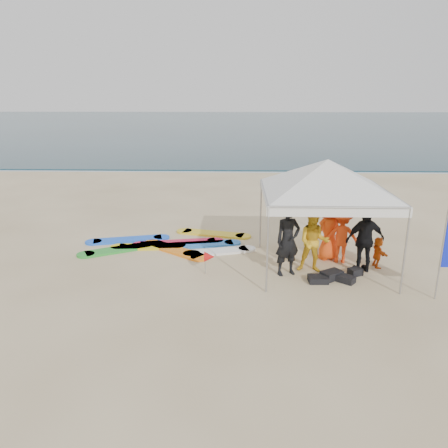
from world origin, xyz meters
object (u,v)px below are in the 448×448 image
object	(u,v)px
person_orange_a	(342,236)
surfboard_spread	(173,244)
marker_pennant	(209,257)
person_seated	(378,252)
person_black_b	(365,240)
person_black_a	(288,240)
person_yellow	(314,242)
canopy_tent	(328,160)
person_orange_b	(329,231)

from	to	relation	value
person_orange_a	surfboard_spread	xyz separation A→B (m)	(-5.12, 1.28, -0.77)
marker_pennant	surfboard_spread	size ratio (longest dim) A/B	0.12
person_seated	marker_pennant	size ratio (longest dim) A/B	1.40
person_black_b	surfboard_spread	xyz separation A→B (m)	(-5.59, 1.96, -0.89)
person_black_a	person_yellow	xyz separation A→B (m)	(0.73, 0.22, -0.11)
person_black_a	surfboard_spread	bearing A→B (deg)	124.20
surfboard_spread	person_orange_a	bearing A→B (deg)	-14.08
person_black_b	canopy_tent	size ratio (longest dim) A/B	0.39
person_black_b	surfboard_spread	world-z (taller)	person_black_b
person_yellow	surfboard_spread	world-z (taller)	person_yellow
surfboard_spread	canopy_tent	bearing A→B (deg)	-21.12
person_yellow	marker_pennant	distance (m)	2.88
person_yellow	canopy_tent	bearing A→B (deg)	51.77
marker_pennant	surfboard_spread	distance (m)	2.69
person_yellow	marker_pennant	bearing A→B (deg)	-166.91
marker_pennant	person_black_a	bearing A→B (deg)	1.29
person_yellow	person_seated	xyz separation A→B (m)	(1.90, 0.38, -0.42)
person_black_a	person_seated	xyz separation A→B (m)	(2.63, 0.59, -0.53)
person_orange_b	canopy_tent	xyz separation A→B (m)	(-0.32, -0.71, 2.21)
person_black_a	canopy_tent	xyz separation A→B (m)	(1.03, 0.50, 2.10)
person_black_b	person_seated	xyz separation A→B (m)	(0.49, 0.32, -0.48)
person_orange_b	person_orange_a	bearing A→B (deg)	111.00
person_black_b	person_orange_a	bearing A→B (deg)	-64.14
person_black_a	person_orange_a	xyz separation A→B (m)	(1.66, 0.95, -0.17)
person_black_a	marker_pennant	world-z (taller)	person_black_a
marker_pennant	surfboard_spread	bearing A→B (deg)	120.51
person_seated	marker_pennant	distance (m)	4.78
canopy_tent	surfboard_spread	bearing A→B (deg)	158.88
person_black_b	person_seated	distance (m)	0.76
person_orange_b	marker_pennant	size ratio (longest dim) A/B	2.71
person_black_a	canopy_tent	size ratio (longest dim) A/B	0.42
person_black_a	surfboard_spread	world-z (taller)	person_black_a
person_orange_a	surfboard_spread	world-z (taller)	person_orange_a
person_orange_a	canopy_tent	xyz separation A→B (m)	(-0.63, -0.45, 2.27)
person_orange_a	surfboard_spread	bearing A→B (deg)	-5.23
canopy_tent	marker_pennant	distance (m)	4.10
surfboard_spread	person_yellow	bearing A→B (deg)	-25.74
person_black_a	person_orange_a	bearing A→B (deg)	6.86
person_orange_b	canopy_tent	distance (m)	2.34
marker_pennant	surfboard_spread	world-z (taller)	marker_pennant
person_orange_b	surfboard_spread	distance (m)	4.98
person_orange_a	person_orange_b	xyz separation A→B (m)	(-0.31, 0.26, 0.07)
person_black_a	canopy_tent	distance (m)	2.39
person_orange_b	marker_pennant	bearing A→B (deg)	-9.12
person_orange_a	person_orange_b	bearing A→B (deg)	-31.06
person_orange_b	surfboard_spread	size ratio (longest dim) A/B	0.33
canopy_tent	surfboard_spread	xyz separation A→B (m)	(-4.48, 1.73, -3.04)
person_yellow	person_seated	size ratio (longest dim) A/B	1.94
canopy_tent	surfboard_spread	distance (m)	5.69
person_yellow	person_orange_a	xyz separation A→B (m)	(0.93, 0.74, -0.06)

